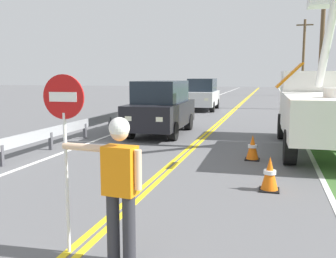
{
  "coord_description": "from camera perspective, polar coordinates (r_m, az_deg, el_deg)",
  "views": [
    {
      "loc": [
        2.44,
        0.26,
        2.32
      ],
      "look_at": [
        0.36,
        7.97,
        1.2
      ],
      "focal_mm": 41.17,
      "sensor_mm": 36.0,
      "label": 1
    }
  ],
  "objects": [
    {
      "name": "flagger_worker",
      "position": [
        4.73,
        -7.2,
        -7.68
      ],
      "size": [
        1.08,
        0.28,
        1.83
      ],
      "color": "#2D2D33",
      "rests_on": "ground"
    },
    {
      "name": "utility_pole_mid",
      "position": [
        28.03,
        21.77,
        11.1
      ],
      "size": [
        1.8,
        0.28,
        7.89
      ],
      "color": "brown",
      "rests_on": "ground"
    },
    {
      "name": "utility_pole_far",
      "position": [
        46.64,
        19.41,
        10.1
      ],
      "size": [
        1.8,
        0.28,
        8.48
      ],
      "color": "brown",
      "rests_on": "ground"
    },
    {
      "name": "traffic_cone_mid",
      "position": [
        10.85,
        12.41,
        -2.75
      ],
      "size": [
        0.4,
        0.4,
        0.7
      ],
      "color": "orange",
      "rests_on": "ground"
    },
    {
      "name": "stop_sign_paddle",
      "position": [
        5.01,
        -15.07,
        0.72
      ],
      "size": [
        0.56,
        0.04,
        2.33
      ],
      "color": "silver",
      "rests_on": "ground"
    },
    {
      "name": "guardrail_left_shoulder",
      "position": [
        17.61,
        -7.13,
        2.04
      ],
      "size": [
        0.1,
        32.0,
        0.71
      ],
      "color": "#9EA0A3",
      "rests_on": "ground"
    },
    {
      "name": "edge_line_right",
      "position": [
        19.91,
        18.35,
        0.88
      ],
      "size": [
        0.12,
        110.0,
        0.01
      ],
      "primitive_type": "cube",
      "color": "silver",
      "rests_on": "ground"
    },
    {
      "name": "traffic_cone_lead",
      "position": [
        8.07,
        14.83,
        -6.52
      ],
      "size": [
        0.4,
        0.4,
        0.7
      ],
      "color": "orange",
      "rests_on": "ground"
    },
    {
      "name": "edge_line_left",
      "position": [
        20.77,
        -1.89,
        1.56
      ],
      "size": [
        0.12,
        110.0,
        0.01
      ],
      "primitive_type": "cube",
      "color": "silver",
      "rests_on": "ground"
    },
    {
      "name": "utility_bucket_truck",
      "position": [
        13.03,
        21.61,
        3.4
      ],
      "size": [
        2.67,
        6.86,
        5.28
      ],
      "color": "white",
      "rests_on": "ground"
    },
    {
      "name": "oncoming_suv_nearest",
      "position": [
        15.22,
        -1.01,
        3.22
      ],
      "size": [
        1.98,
        4.64,
        2.1
      ],
      "color": "black",
      "rests_on": "ground"
    },
    {
      "name": "centerline_yellow_right",
      "position": [
        20.01,
        8.27,
        1.24
      ],
      "size": [
        0.11,
        110.0,
        0.01
      ],
      "primitive_type": "cube",
      "color": "yellow",
      "rests_on": "ground"
    },
    {
      "name": "centerline_yellow_left",
      "position": [
        20.03,
        7.76,
        1.26
      ],
      "size": [
        0.11,
        110.0,
        0.01
      ],
      "primitive_type": "cube",
      "color": "yellow",
      "rests_on": "ground"
    },
    {
      "name": "oncoming_suv_second",
      "position": [
        26.01,
        5.13,
        5.16
      ],
      "size": [
        2.05,
        4.67,
        2.1
      ],
      "color": "silver",
      "rests_on": "ground"
    }
  ]
}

